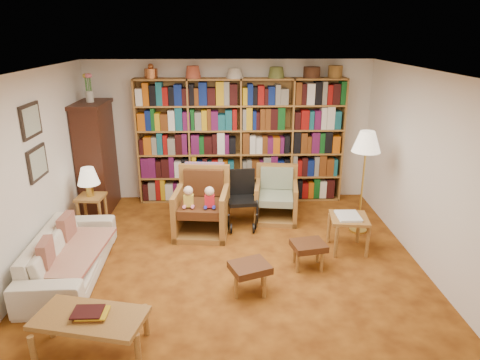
{
  "coord_description": "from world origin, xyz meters",
  "views": [
    {
      "loc": [
        -0.05,
        -5.03,
        2.95
      ],
      "look_at": [
        0.13,
        0.6,
        0.98
      ],
      "focal_mm": 32.0,
      "sensor_mm": 36.0,
      "label": 1
    }
  ],
  "objects_px": {
    "footstool_b": "(309,247)",
    "coffee_table": "(90,320)",
    "floor_lamp": "(366,146)",
    "armchair_sage": "(275,198)",
    "sofa": "(70,254)",
    "footstool_a": "(250,269)",
    "armchair_leather": "(202,206)",
    "wheelchair": "(242,200)",
    "side_table_lamp": "(92,205)",
    "side_table_papers": "(349,222)"
  },
  "relations": [
    {
      "from": "wheelchair",
      "to": "footstool_b",
      "type": "distance_m",
      "value": 1.62
    },
    {
      "from": "armchair_leather",
      "to": "side_table_papers",
      "type": "bearing_deg",
      "value": -18.84
    },
    {
      "from": "side_table_papers",
      "to": "floor_lamp",
      "type": "bearing_deg",
      "value": 60.14
    },
    {
      "from": "armchair_sage",
      "to": "footstool_b",
      "type": "relative_size",
      "value": 1.79
    },
    {
      "from": "floor_lamp",
      "to": "coffee_table",
      "type": "bearing_deg",
      "value": -142.91
    },
    {
      "from": "armchair_leather",
      "to": "side_table_lamp",
      "type": "bearing_deg",
      "value": 176.89
    },
    {
      "from": "floor_lamp",
      "to": "coffee_table",
      "type": "relative_size",
      "value": 1.4
    },
    {
      "from": "footstool_b",
      "to": "side_table_lamp",
      "type": "bearing_deg",
      "value": 158.19
    },
    {
      "from": "side_table_lamp",
      "to": "footstool_b",
      "type": "bearing_deg",
      "value": -21.81
    },
    {
      "from": "side_table_papers",
      "to": "footstool_a",
      "type": "bearing_deg",
      "value": -145.27
    },
    {
      "from": "sofa",
      "to": "coffee_table",
      "type": "xyz_separation_m",
      "value": [
        0.68,
        -1.41,
        0.07
      ]
    },
    {
      "from": "armchair_leather",
      "to": "footstool_b",
      "type": "bearing_deg",
      "value": -39.03
    },
    {
      "from": "armchair_sage",
      "to": "side_table_papers",
      "type": "bearing_deg",
      "value": -52.88
    },
    {
      "from": "armchair_leather",
      "to": "footstool_a",
      "type": "distance_m",
      "value": 1.83
    },
    {
      "from": "side_table_lamp",
      "to": "sofa",
      "type": "bearing_deg",
      "value": -85.71
    },
    {
      "from": "side_table_papers",
      "to": "footstool_a",
      "type": "height_order",
      "value": "side_table_papers"
    },
    {
      "from": "wheelchair",
      "to": "coffee_table",
      "type": "height_order",
      "value": "wheelchair"
    },
    {
      "from": "armchair_leather",
      "to": "side_table_papers",
      "type": "xyz_separation_m",
      "value": [
        2.08,
        -0.71,
        0.02
      ]
    },
    {
      "from": "armchair_leather",
      "to": "footstool_a",
      "type": "bearing_deg",
      "value": -69.29
    },
    {
      "from": "armchair_leather",
      "to": "sofa",
      "type": "bearing_deg",
      "value": -142.43
    },
    {
      "from": "armchair_leather",
      "to": "wheelchair",
      "type": "height_order",
      "value": "armchair_leather"
    },
    {
      "from": "footstool_b",
      "to": "coffee_table",
      "type": "distance_m",
      "value": 2.79
    },
    {
      "from": "footstool_a",
      "to": "floor_lamp",
      "type": "bearing_deg",
      "value": 41.84
    },
    {
      "from": "armchair_sage",
      "to": "wheelchair",
      "type": "xyz_separation_m",
      "value": [
        -0.57,
        -0.25,
        0.07
      ]
    },
    {
      "from": "coffee_table",
      "to": "armchair_leather",
      "type": "bearing_deg",
      "value": 70.69
    },
    {
      "from": "armchair_leather",
      "to": "side_table_papers",
      "type": "relative_size",
      "value": 1.79
    },
    {
      "from": "side_table_lamp",
      "to": "armchair_leather",
      "type": "xyz_separation_m",
      "value": [
        1.71,
        -0.09,
        0.0
      ]
    },
    {
      "from": "armchair_leather",
      "to": "wheelchair",
      "type": "bearing_deg",
      "value": 19.6
    },
    {
      "from": "sofa",
      "to": "coffee_table",
      "type": "bearing_deg",
      "value": -156.45
    },
    {
      "from": "sofa",
      "to": "floor_lamp",
      "type": "bearing_deg",
      "value": -76.68
    },
    {
      "from": "footstool_a",
      "to": "footstool_b",
      "type": "bearing_deg",
      "value": 34.19
    },
    {
      "from": "wheelchair",
      "to": "floor_lamp",
      "type": "distance_m",
      "value": 2.08
    },
    {
      "from": "side_table_lamp",
      "to": "floor_lamp",
      "type": "distance_m",
      "value": 4.25
    },
    {
      "from": "armchair_sage",
      "to": "footstool_a",
      "type": "distance_m",
      "value": 2.24
    },
    {
      "from": "wheelchair",
      "to": "coffee_table",
      "type": "distance_m",
      "value": 3.26
    },
    {
      "from": "armchair_leather",
      "to": "wheelchair",
      "type": "relative_size",
      "value": 1.15
    },
    {
      "from": "footstool_a",
      "to": "coffee_table",
      "type": "bearing_deg",
      "value": -149.1
    },
    {
      "from": "wheelchair",
      "to": "coffee_table",
      "type": "relative_size",
      "value": 0.78
    },
    {
      "from": "armchair_sage",
      "to": "sofa",
      "type": "bearing_deg",
      "value": -148.58
    },
    {
      "from": "footstool_b",
      "to": "sofa",
      "type": "bearing_deg",
      "value": -178.66
    },
    {
      "from": "side_table_lamp",
      "to": "wheelchair",
      "type": "bearing_deg",
      "value": 3.12
    },
    {
      "from": "armchair_leather",
      "to": "footstool_b",
      "type": "relative_size",
      "value": 2.11
    },
    {
      "from": "footstool_a",
      "to": "side_table_lamp",
      "type": "bearing_deg",
      "value": 142.61
    },
    {
      "from": "armchair_leather",
      "to": "wheelchair",
      "type": "distance_m",
      "value": 0.66
    },
    {
      "from": "floor_lamp",
      "to": "armchair_sage",
      "type": "bearing_deg",
      "value": 154.76
    },
    {
      "from": "sofa",
      "to": "footstool_b",
      "type": "bearing_deg",
      "value": -90.92
    },
    {
      "from": "armchair_leather",
      "to": "footstool_a",
      "type": "height_order",
      "value": "armchair_leather"
    },
    {
      "from": "wheelchair",
      "to": "side_table_papers",
      "type": "xyz_separation_m",
      "value": [
        1.47,
        -0.93,
        0.03
      ]
    },
    {
      "from": "side_table_lamp",
      "to": "side_table_papers",
      "type": "relative_size",
      "value": 0.98
    },
    {
      "from": "side_table_lamp",
      "to": "coffee_table",
      "type": "distance_m",
      "value": 2.85
    }
  ]
}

